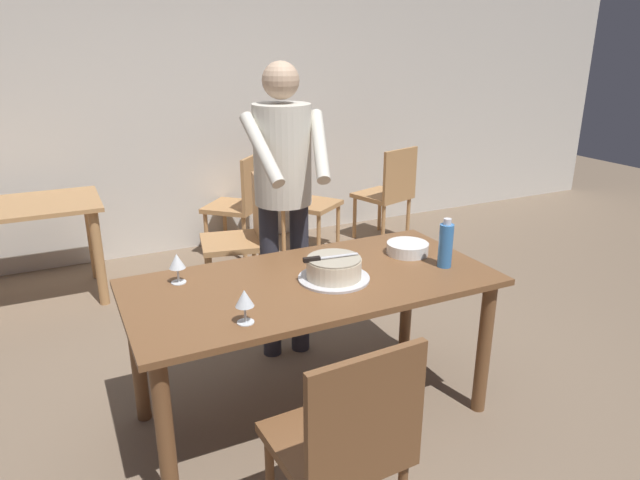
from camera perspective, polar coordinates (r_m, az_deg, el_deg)
The scene contains 16 objects.
ground_plane at distance 3.04m, azimuth -0.70°, elevation -17.08°, with size 14.00×14.00×0.00m, color #7A6651.
back_wall at distance 5.15m, azimuth -14.59°, elevation 13.69°, with size 10.00×0.12×2.70m, color beige.
main_dining_table at distance 2.71m, azimuth -0.76°, elevation -6.10°, with size 1.73×0.83×0.75m.
cake_on_platter at distance 2.65m, azimuth 1.42°, elevation -2.98°, with size 0.34×0.34×0.11m.
cake_knife at distance 2.60m, azimuth -0.05°, elevation -1.87°, with size 0.27×0.05×0.02m.
plate_stack at distance 3.01m, azimuth 8.85°, elevation -0.83°, with size 0.22×0.22×0.06m.
wine_glass_near at distance 2.68m, azimuth -14.28°, elevation -2.19°, with size 0.08×0.08×0.14m.
wine_glass_far at distance 2.25m, azimuth -7.65°, elevation -5.97°, with size 0.08×0.08×0.14m.
water_bottle at distance 2.85m, azimuth 12.60°, elevation -0.47°, with size 0.07×0.07×0.25m.
person_cutting_cake at distance 3.16m, azimuth -3.73°, elevation 5.91°, with size 0.46×0.57×1.72m.
chair_near_side at distance 2.10m, azimuth 2.57°, elevation -19.64°, with size 0.46×0.46×0.90m.
background_table at distance 4.50m, azimuth -27.51°, elevation 1.27°, with size 1.00×0.70×0.74m.
background_chair_0 at distance 5.34m, azimuth 6.96°, elevation 4.99°, with size 0.55×0.55×0.90m.
background_chair_1 at distance 5.10m, azimuth -1.67°, elevation 4.41°, with size 0.61×0.61×0.90m.
background_chair_2 at distance 4.14m, azimuth -7.87°, elevation 0.65°, with size 0.52×0.52×0.90m.
background_chair_3 at distance 5.01m, azimuth -8.04°, elevation 3.95°, with size 0.62×0.62×0.90m.
Camera 1 is at (-1.04, -2.22, 1.81)m, focal length 31.61 mm.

